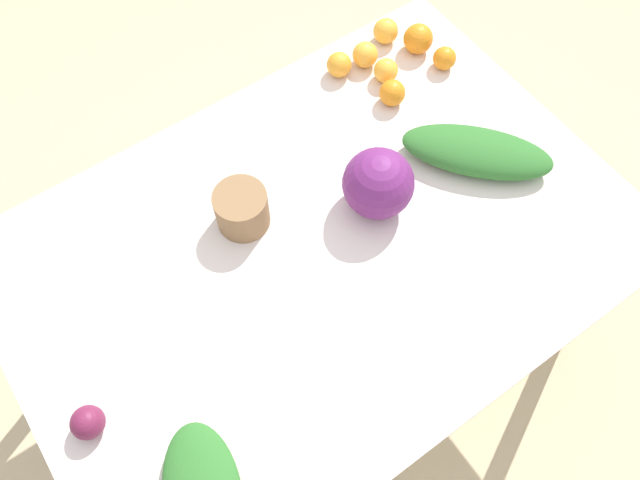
# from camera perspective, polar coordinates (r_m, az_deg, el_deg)

# --- Properties ---
(ground_plane) EXTENTS (8.00, 8.00, 0.00)m
(ground_plane) POSITION_cam_1_polar(r_m,az_deg,el_deg) (2.22, 0.00, -9.67)
(ground_plane) COLOR #C6B289
(dining_table) EXTENTS (1.49, 1.04, 0.77)m
(dining_table) POSITION_cam_1_polar(r_m,az_deg,el_deg) (1.58, 0.00, -1.83)
(dining_table) COLOR silver
(dining_table) RESTS_ON ground_plane
(cabbage_purple) EXTENTS (0.17, 0.17, 0.17)m
(cabbage_purple) POSITION_cam_1_polar(r_m,az_deg,el_deg) (1.49, 5.34, 5.16)
(cabbage_purple) COLOR #6B2366
(cabbage_purple) RESTS_ON dining_table
(paper_bag) EXTENTS (0.13, 0.13, 0.11)m
(paper_bag) POSITION_cam_1_polar(r_m,az_deg,el_deg) (1.50, -7.16, 2.82)
(paper_bag) COLOR olive
(paper_bag) RESTS_ON dining_table
(greens_bunch_chard) EXTENTS (0.37, 0.38, 0.08)m
(greens_bunch_chard) POSITION_cam_1_polar(r_m,az_deg,el_deg) (1.65, 14.16, 7.82)
(greens_bunch_chard) COLOR #2D6B28
(greens_bunch_chard) RESTS_ON dining_table
(beet_root) EXTENTS (0.07, 0.07, 0.07)m
(beet_root) POSITION_cam_1_polar(r_m,az_deg,el_deg) (1.40, -20.47, -15.36)
(beet_root) COLOR maroon
(beet_root) RESTS_ON dining_table
(orange_0) EXTENTS (0.07, 0.07, 0.07)m
(orange_0) POSITION_cam_1_polar(r_m,az_deg,el_deg) (1.79, 6.05, 15.15)
(orange_0) COLOR #F9A833
(orange_0) RESTS_ON dining_table
(orange_1) EXTENTS (0.08, 0.08, 0.08)m
(orange_1) POSITION_cam_1_polar(r_m,az_deg,el_deg) (1.87, 8.96, 17.72)
(orange_1) COLOR orange
(orange_1) RESTS_ON dining_table
(orange_2) EXTENTS (0.07, 0.07, 0.07)m
(orange_2) POSITION_cam_1_polar(r_m,az_deg,el_deg) (1.79, 1.76, 15.72)
(orange_2) COLOR orange
(orange_2) RESTS_ON dining_table
(orange_3) EXTENTS (0.07, 0.07, 0.07)m
(orange_3) POSITION_cam_1_polar(r_m,az_deg,el_deg) (1.82, 4.15, 16.54)
(orange_3) COLOR #F9A833
(orange_3) RESTS_ON dining_table
(orange_4) EXTENTS (0.06, 0.06, 0.06)m
(orange_4) POSITION_cam_1_polar(r_m,az_deg,el_deg) (1.84, 11.31, 15.98)
(orange_4) COLOR orange
(orange_4) RESTS_ON dining_table
(orange_5) EXTENTS (0.07, 0.07, 0.07)m
(orange_5) POSITION_cam_1_polar(r_m,az_deg,el_deg) (1.89, 6.02, 18.48)
(orange_5) COLOR #F9A833
(orange_5) RESTS_ON dining_table
(orange_6) EXTENTS (0.07, 0.07, 0.07)m
(orange_6) POSITION_cam_1_polar(r_m,az_deg,el_deg) (1.73, 6.62, 13.21)
(orange_6) COLOR orange
(orange_6) RESTS_ON dining_table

